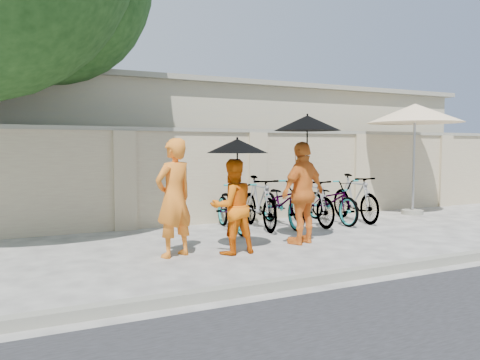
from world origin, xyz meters
name	(u,v)px	position (x,y,z in m)	size (l,w,h in m)	color
ground	(234,257)	(0.00, 0.00, 0.00)	(80.00, 80.00, 0.00)	beige
kerb	(294,282)	(0.00, -1.70, 0.06)	(40.00, 0.16, 0.12)	gray
compound_wall	(214,178)	(1.00, 3.20, 1.00)	(20.00, 0.30, 2.00)	#C4B990
building_behind	(197,150)	(2.00, 7.00, 1.60)	(14.00, 6.00, 3.20)	tan
monk_left	(174,198)	(-0.81, 0.43, 0.90)	(0.66, 0.43, 1.81)	orange
monk_center	(232,207)	(0.07, 0.23, 0.74)	(0.72, 0.56, 1.49)	orange
parasol_center	(237,146)	(0.12, 0.15, 1.69)	(0.95, 0.95, 0.96)	black
monk_right	(303,193)	(1.50, 0.41, 0.88)	(1.04, 0.43, 1.77)	orange
parasol_right	(307,123)	(1.52, 0.33, 2.08)	(1.13, 1.13, 1.21)	black
patio_umbrella	(415,115)	(5.95, 2.24, 2.47)	(3.02, 3.02, 2.74)	gray
bike_0	(232,206)	(0.92, 2.06, 0.49)	(0.65, 1.87, 0.98)	#9D9D9E
bike_1	(259,202)	(1.52, 2.05, 0.54)	(0.51, 1.80, 1.08)	#9D9D9E
bike_2	(283,202)	(2.12, 2.12, 0.51)	(0.68, 1.95, 1.03)	#9D9D9E
bike_3	(311,201)	(2.72, 1.94, 0.51)	(0.48, 1.71, 1.03)	#9D9D9E
bike_4	(331,201)	(3.32, 2.03, 0.49)	(0.65, 1.87, 0.98)	#9D9D9E
bike_5	(355,198)	(3.92, 1.97, 0.53)	(0.50, 1.77, 1.07)	#9D9D9E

